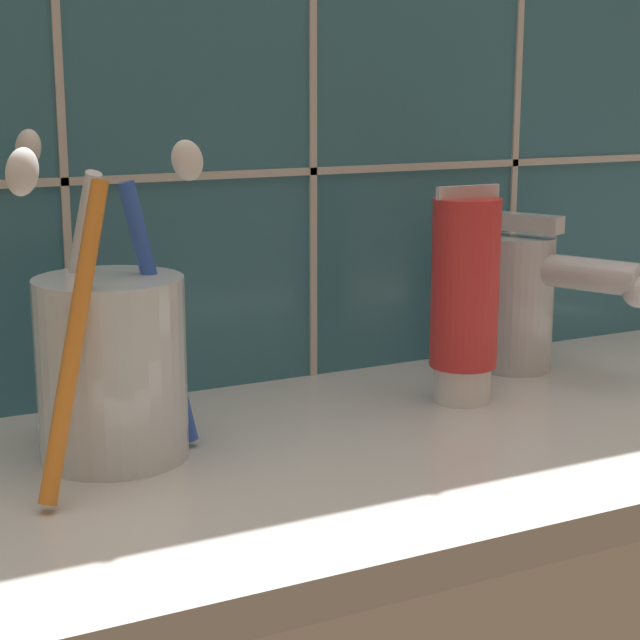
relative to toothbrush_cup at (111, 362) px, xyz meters
The scene contains 5 objects.
sink_counter 17.23cm from the toothbrush_cup, 14.23° to the right, with size 67.08×28.71×2.00cm, color silver.
tile_wall_backsplash 23.45cm from the toothbrush_cup, 34.49° to the left, with size 77.08×1.72×42.70cm.
toothbrush_cup is the anchor object (origin of this frame).
toothpaste_tube 23.00cm from the toothbrush_cup, ahead, with size 4.50×4.28×13.85cm.
sink_faucet 31.49cm from the toothbrush_cup, ahead, with size 7.13×12.10×11.15cm.
Camera 1 is at (-30.87, -50.65, 22.11)cm, focal length 60.00 mm.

